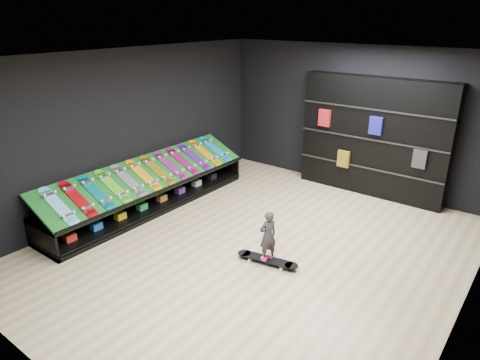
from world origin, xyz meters
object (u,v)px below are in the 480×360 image
Objects in this scene: floor_skateboard at (267,261)px; child at (268,245)px; back_shelving at (373,137)px; display_rack at (150,196)px.

child is (0.00, 0.00, 0.28)m from floor_skateboard.
back_shelving is 3.08× the size of floor_skateboard.
back_shelving is at bearing -158.43° from child.
back_shelving is 6.33× the size of child.
display_rack is 1.49× the size of back_shelving.
floor_skateboard is (2.96, -0.31, -0.20)m from display_rack.
child is at bearing -5.93° from display_rack.
back_shelving reaches higher than floor_skateboard.
child reaches higher than floor_skateboard.
back_shelving is 3.81m from floor_skateboard.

